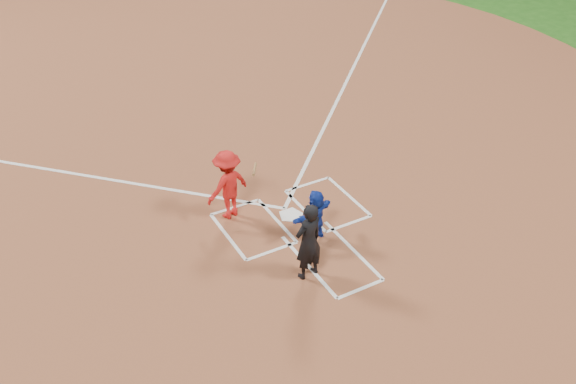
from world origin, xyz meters
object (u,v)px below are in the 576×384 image
catcher (316,215)px  umpire (308,241)px  batter_at_plate (228,185)px  home_plate (291,215)px

catcher → umpire: bearing=35.4°
umpire → batter_at_plate: umpire is taller
catcher → batter_at_plate: batter_at_plate is taller
home_plate → umpire: size_ratio=0.35×
umpire → batter_at_plate: bearing=-88.8°
batter_at_plate → catcher: bearing=-52.9°
home_plate → batter_at_plate: size_ratio=0.36×
umpire → home_plate: bearing=-119.9°
home_plate → umpire: umpire is taller
home_plate → umpire: bearing=70.1°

